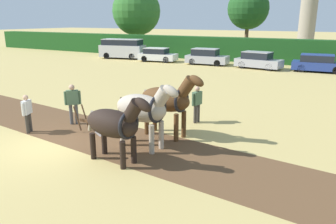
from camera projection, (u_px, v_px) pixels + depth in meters
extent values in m
plane|color=tan|center=(51.00, 145.00, 11.73)|extent=(240.00, 240.00, 0.00)
cube|color=brown|center=(71.00, 127.00, 13.65)|extent=(25.59, 5.48, 0.01)
cube|color=#194719|center=(255.00, 50.00, 33.94)|extent=(78.94, 1.81, 2.44)
cylinder|color=brown|center=(137.00, 38.00, 45.60)|extent=(0.44, 0.44, 3.56)
sphere|color=#2D6628|center=(136.00, 11.00, 44.62)|extent=(6.55, 6.55, 6.55)
cylinder|color=brown|center=(246.00, 38.00, 39.18)|extent=(0.44, 0.44, 4.20)
sphere|color=#1E4C1E|center=(248.00, 8.00, 38.24)|extent=(4.81, 4.81, 4.81)
cylinder|color=gray|center=(308.00, 17.00, 57.60)|extent=(2.85, 2.85, 9.15)
ellipsoid|color=black|center=(112.00, 123.00, 10.09)|extent=(2.05, 1.09, 0.86)
cylinder|color=black|center=(134.00, 150.00, 10.16)|extent=(0.18, 0.18, 0.86)
cylinder|color=black|center=(123.00, 155.00, 9.77)|extent=(0.18, 0.18, 0.86)
cylinder|color=black|center=(104.00, 141.00, 10.87)|extent=(0.18, 0.18, 0.86)
cylinder|color=black|center=(93.00, 146.00, 10.47)|extent=(0.18, 0.18, 0.86)
cylinder|color=black|center=(132.00, 112.00, 9.50)|extent=(0.83, 0.48, 0.89)
ellipsoid|color=black|center=(143.00, 105.00, 9.19)|extent=(0.70, 0.32, 0.54)
cube|color=gray|center=(137.00, 107.00, 9.35)|extent=(0.42, 0.12, 0.56)
cylinder|color=gray|center=(91.00, 121.00, 10.63)|extent=(0.31, 0.15, 0.71)
torus|color=black|center=(129.00, 125.00, 9.70)|extent=(0.19, 0.89, 0.88)
ellipsoid|color=#B2A38E|center=(141.00, 108.00, 11.17)|extent=(2.09, 1.17, 0.94)
cylinder|color=#B2A38E|center=(161.00, 135.00, 11.28)|extent=(0.18, 0.18, 1.00)
cylinder|color=#B2A38E|center=(152.00, 139.00, 10.85)|extent=(0.18, 0.18, 1.00)
cylinder|color=#B2A38E|center=(132.00, 128.00, 11.99)|extent=(0.18, 0.18, 1.00)
cylinder|color=#B2A38E|center=(122.00, 132.00, 11.57)|extent=(0.18, 0.18, 1.00)
cylinder|color=#B2A38E|center=(161.00, 98.00, 10.57)|extent=(0.82, 0.52, 0.85)
ellipsoid|color=#B2A38E|center=(171.00, 91.00, 10.29)|extent=(0.70, 0.32, 0.54)
cube|color=black|center=(165.00, 92.00, 10.42)|extent=(0.39, 0.12, 0.51)
cylinder|color=black|center=(120.00, 107.00, 11.72)|extent=(0.31, 0.15, 0.71)
torus|color=black|center=(157.00, 109.00, 10.76)|extent=(0.20, 0.96, 0.95)
ellipsoid|color=#513319|center=(165.00, 99.00, 12.29)|extent=(2.19, 1.14, 0.90)
cylinder|color=#513319|center=(184.00, 124.00, 12.37)|extent=(0.18, 0.18, 1.04)
cylinder|color=#513319|center=(176.00, 128.00, 11.96)|extent=(0.18, 0.18, 1.04)
cylinder|color=#513319|center=(155.00, 118.00, 13.12)|extent=(0.18, 0.18, 1.04)
cylinder|color=#513319|center=(147.00, 121.00, 12.71)|extent=(0.18, 0.18, 1.04)
cylinder|color=#513319|center=(185.00, 88.00, 11.65)|extent=(0.89, 0.50, 0.96)
ellipsoid|color=#513319|center=(197.00, 81.00, 11.32)|extent=(0.70, 0.32, 0.54)
cube|color=gray|center=(190.00, 84.00, 11.49)|extent=(0.45, 0.12, 0.60)
cylinder|color=gray|center=(144.00, 98.00, 12.86)|extent=(0.31, 0.15, 0.71)
torus|color=black|center=(182.00, 100.00, 11.86)|extent=(0.20, 0.92, 0.92)
cube|color=#4C331E|center=(91.00, 122.00, 12.82)|extent=(1.29, 0.22, 0.12)
cube|color=#939399|center=(101.00, 133.00, 12.64)|extent=(0.50, 0.24, 0.39)
cylinder|color=#4C331E|center=(85.00, 116.00, 13.27)|extent=(0.40, 0.10, 0.96)
cylinder|color=#4C331E|center=(77.00, 119.00, 12.95)|extent=(0.40, 0.10, 0.96)
cylinder|color=#4C4C4C|center=(77.00, 114.00, 13.99)|extent=(0.14, 0.14, 0.87)
cylinder|color=#4C4C4C|center=(71.00, 114.00, 13.93)|extent=(0.14, 0.14, 0.87)
cube|color=#4C6B4C|center=(73.00, 97.00, 13.76)|extent=(0.50, 0.50, 0.61)
sphere|color=tan|center=(72.00, 87.00, 13.64)|extent=(0.23, 0.23, 0.23)
cylinder|color=#4C6B4C|center=(80.00, 97.00, 13.84)|extent=(0.09, 0.09, 0.58)
cylinder|color=#4C6B4C|center=(65.00, 98.00, 13.69)|extent=(0.09, 0.09, 0.58)
cylinder|color=#38332D|center=(198.00, 113.00, 14.24)|extent=(0.14, 0.14, 0.80)
cylinder|color=#38332D|center=(195.00, 114.00, 14.09)|extent=(0.14, 0.14, 0.80)
cube|color=#4C6B4C|center=(197.00, 98.00, 13.98)|extent=(0.31, 0.50, 0.57)
sphere|color=tan|center=(197.00, 89.00, 13.87)|extent=(0.22, 0.22, 0.22)
cylinder|color=#4C6B4C|center=(201.00, 98.00, 14.18)|extent=(0.09, 0.09, 0.54)
cylinder|color=#4C6B4C|center=(193.00, 100.00, 13.79)|extent=(0.09, 0.09, 0.54)
cylinder|color=#38332D|center=(30.00, 122.00, 13.02)|extent=(0.14, 0.14, 0.77)
cylinder|color=#38332D|center=(27.00, 124.00, 12.82)|extent=(0.14, 0.14, 0.77)
cube|color=silver|center=(27.00, 107.00, 12.74)|extent=(0.36, 0.49, 0.54)
sphere|color=tan|center=(25.00, 98.00, 12.63)|extent=(0.21, 0.21, 0.21)
cylinder|color=silver|center=(30.00, 106.00, 13.00)|extent=(0.09, 0.09, 0.51)
cylinder|color=silver|center=(23.00, 110.00, 12.49)|extent=(0.09, 0.09, 0.51)
cube|color=#BCBCC1|center=(123.00, 51.00, 37.03)|extent=(5.28, 2.99, 1.31)
cube|color=black|center=(122.00, 42.00, 36.77)|extent=(4.65, 2.67, 0.61)
cube|color=#BCBCC1|center=(122.00, 39.00, 36.67)|extent=(4.65, 2.67, 0.06)
cylinder|color=black|center=(138.00, 55.00, 37.54)|extent=(0.74, 0.36, 0.71)
cylinder|color=black|center=(132.00, 57.00, 35.90)|extent=(0.74, 0.36, 0.71)
cylinder|color=black|center=(114.00, 54.00, 38.43)|extent=(0.74, 0.36, 0.71)
cylinder|color=black|center=(107.00, 56.00, 36.79)|extent=(0.74, 0.36, 0.71)
cube|color=silver|center=(158.00, 57.00, 34.44)|extent=(4.15, 2.29, 0.66)
cube|color=black|center=(156.00, 51.00, 34.34)|extent=(2.57, 1.90, 0.53)
cube|color=silver|center=(156.00, 48.00, 34.26)|extent=(2.57, 1.90, 0.06)
cylinder|color=black|center=(171.00, 58.00, 34.75)|extent=(0.67, 0.31, 0.65)
cylinder|color=black|center=(166.00, 60.00, 33.38)|extent=(0.67, 0.31, 0.65)
cylinder|color=black|center=(150.00, 57.00, 35.59)|extent=(0.67, 0.31, 0.65)
cylinder|color=black|center=(144.00, 59.00, 34.22)|extent=(0.67, 0.31, 0.65)
cube|color=#A8A8B2|center=(207.00, 59.00, 32.12)|extent=(4.21, 2.08, 0.72)
cube|color=black|center=(205.00, 52.00, 32.02)|extent=(2.57, 1.77, 0.61)
cube|color=#A8A8B2|center=(205.00, 49.00, 31.92)|extent=(2.57, 1.77, 0.06)
cylinder|color=black|center=(222.00, 61.00, 32.34)|extent=(0.63, 0.27, 0.62)
cylinder|color=black|center=(217.00, 63.00, 31.00)|extent=(0.63, 0.27, 0.62)
cylinder|color=black|center=(198.00, 60.00, 33.35)|extent=(0.63, 0.27, 0.62)
cylinder|color=black|center=(192.00, 62.00, 32.02)|extent=(0.63, 0.27, 0.62)
cube|color=#9E9EA8|center=(259.00, 63.00, 29.53)|extent=(4.24, 2.26, 0.70)
cube|color=black|center=(257.00, 56.00, 29.48)|extent=(2.62, 1.88, 0.58)
cube|color=#9E9EA8|center=(257.00, 52.00, 29.39)|extent=(2.62, 1.88, 0.06)
cylinder|color=black|center=(275.00, 65.00, 29.45)|extent=(0.66, 0.30, 0.64)
cylinder|color=black|center=(269.00, 67.00, 28.28)|extent=(0.66, 0.30, 0.64)
cylinder|color=black|center=(249.00, 63.00, 30.90)|extent=(0.66, 0.30, 0.64)
cylinder|color=black|center=(242.00, 65.00, 29.73)|extent=(0.66, 0.30, 0.64)
cube|color=navy|center=(319.00, 66.00, 27.68)|extent=(4.45, 2.12, 0.68)
cube|color=black|center=(317.00, 58.00, 27.60)|extent=(2.71, 1.81, 0.56)
cube|color=navy|center=(318.00, 55.00, 27.51)|extent=(2.71, 1.81, 0.06)
cylinder|color=black|center=(336.00, 68.00, 27.88)|extent=(0.66, 0.27, 0.65)
cylinder|color=black|center=(302.00, 66.00, 28.97)|extent=(0.66, 0.27, 0.65)
cylinder|color=black|center=(301.00, 68.00, 27.59)|extent=(0.66, 0.27, 0.65)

